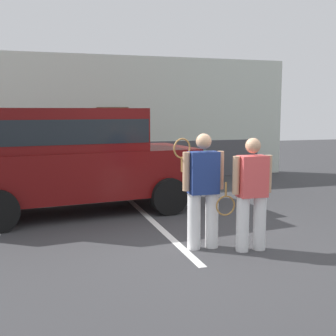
% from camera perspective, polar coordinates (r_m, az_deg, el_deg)
% --- Properties ---
extents(ground_plane, '(40.00, 40.00, 0.00)m').
position_cam_1_polar(ground_plane, '(6.48, 4.64, -10.53)').
color(ground_plane, '#38383A').
extents(parking_stripe_1, '(0.12, 4.40, 0.01)m').
position_cam_1_polar(parking_stripe_1, '(7.75, -1.48, -7.45)').
color(parking_stripe_1, silver).
rests_on(parking_stripe_1, ground_plane).
extents(house_frontage, '(10.65, 0.40, 3.56)m').
position_cam_1_polar(house_frontage, '(12.75, -6.80, 5.99)').
color(house_frontage, silver).
rests_on(house_frontage, ground_plane).
extents(parked_suv, '(4.79, 2.58, 2.05)m').
position_cam_1_polar(parked_suv, '(8.74, -12.47, 1.70)').
color(parked_suv, '#590C0C').
rests_on(parked_suv, ground_plane).
extents(tennis_player_man, '(0.76, 0.27, 1.68)m').
position_cam_1_polar(tennis_player_man, '(6.32, 4.59, -2.75)').
color(tennis_player_man, white).
rests_on(tennis_player_man, ground_plane).
extents(tennis_player_woman, '(0.87, 0.26, 1.63)m').
position_cam_1_polar(tennis_player_woman, '(6.32, 10.85, -3.23)').
color(tennis_player_woman, white).
rests_on(tennis_player_woman, ground_plane).
extents(potted_plant_by_porch, '(0.69, 0.69, 0.92)m').
position_cam_1_polar(potted_plant_by_porch, '(12.27, 4.50, 0.49)').
color(potted_plant_by_porch, gray).
rests_on(potted_plant_by_porch, ground_plane).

